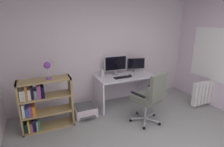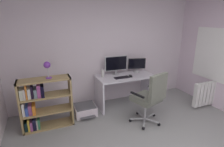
{
  "view_description": "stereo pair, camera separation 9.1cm",
  "coord_description": "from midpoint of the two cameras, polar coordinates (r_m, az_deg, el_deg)",
  "views": [
    {
      "loc": [
        -1.56,
        -1.37,
        2.05
      ],
      "look_at": [
        -0.12,
        1.91,
        0.93
      ],
      "focal_mm": 28.88,
      "sensor_mm": 36.0,
      "label": 1
    },
    {
      "loc": [
        -1.47,
        -1.4,
        2.05
      ],
      "look_at": [
        -0.12,
        1.91,
        0.93
      ],
      "focal_mm": 28.88,
      "sensor_mm": 36.0,
      "label": 2
    }
  ],
  "objects": [
    {
      "name": "printer",
      "position": [
        4.06,
        -9.19,
        -11.39
      ],
      "size": [
        0.46,
        0.51,
        0.22
      ],
      "color": "silver",
      "rests_on": "ground"
    },
    {
      "name": "bookshelf",
      "position": [
        3.65,
        -22.33,
        -9.2
      ],
      "size": [
        0.93,
        0.31,
        0.98
      ],
      "color": "#9B814F",
      "rests_on": "ground"
    },
    {
      "name": "desktop_speaker",
      "position": [
        4.12,
        -3.71,
        0.05
      ],
      "size": [
        0.07,
        0.07,
        0.17
      ],
      "primitive_type": "cylinder",
      "color": "silver",
      "rests_on": "desk"
    },
    {
      "name": "keyboard",
      "position": [
        4.07,
        2.39,
        -1.24
      ],
      "size": [
        0.34,
        0.13,
        0.02
      ],
      "primitive_type": "cube",
      "rotation": [
        0.0,
        0.0,
        -0.01
      ],
      "color": "black",
      "rests_on": "desk"
    },
    {
      "name": "desk_lamp",
      "position": [
        3.41,
        -20.52,
        2.04
      ],
      "size": [
        0.12,
        0.12,
        0.31
      ],
      "color": "purple",
      "rests_on": "bookshelf"
    },
    {
      "name": "wall_back",
      "position": [
        4.34,
        -2.93,
        8.34
      ],
      "size": [
        4.51,
        0.1,
        2.74
      ],
      "primitive_type": "cube",
      "color": "silver",
      "rests_on": "ground"
    },
    {
      "name": "desk",
      "position": [
        4.32,
        3.39,
        -3.18
      ],
      "size": [
        1.34,
        0.67,
        0.74
      ],
      "color": "silver",
      "rests_on": "ground"
    },
    {
      "name": "monitor_secondary",
      "position": [
        4.51,
        7.04,
        2.95
      ],
      "size": [
        0.42,
        0.18,
        0.34
      ],
      "color": "#B2B5B7",
      "rests_on": "desk"
    },
    {
      "name": "window_frame",
      "position": [
        4.72,
        29.87,
        5.05
      ],
      "size": [
        0.02,
        1.34,
        1.2
      ],
      "primitive_type": "cube",
      "color": "white"
    },
    {
      "name": "computer_mouse",
      "position": [
        4.16,
        5.14,
        -0.77
      ],
      "size": [
        0.08,
        0.11,
        0.03
      ],
      "primitive_type": "cube",
      "rotation": [
        0.0,
        0.0,
        -0.27
      ],
      "color": "black",
      "rests_on": "desk"
    },
    {
      "name": "office_chair",
      "position": [
        3.57,
        11.42,
        -6.81
      ],
      "size": [
        0.64,
        0.68,
        1.08
      ],
      "color": "#B7BABC",
      "rests_on": "ground"
    },
    {
      "name": "monitor_main",
      "position": [
        4.24,
        0.5,
        3.08
      ],
      "size": [
        0.56,
        0.18,
        0.45
      ],
      "color": "#B2B5B7",
      "rests_on": "desk"
    },
    {
      "name": "radiator",
      "position": [
        4.89,
        27.7,
        -5.18
      ],
      "size": [
        0.94,
        0.1,
        0.56
      ],
      "color": "white",
      "rests_on": "ground"
    },
    {
      "name": "window_pane",
      "position": [
        4.73,
        29.92,
        5.05
      ],
      "size": [
        0.01,
        1.26,
        1.12
      ],
      "primitive_type": "cube",
      "color": "white"
    }
  ]
}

